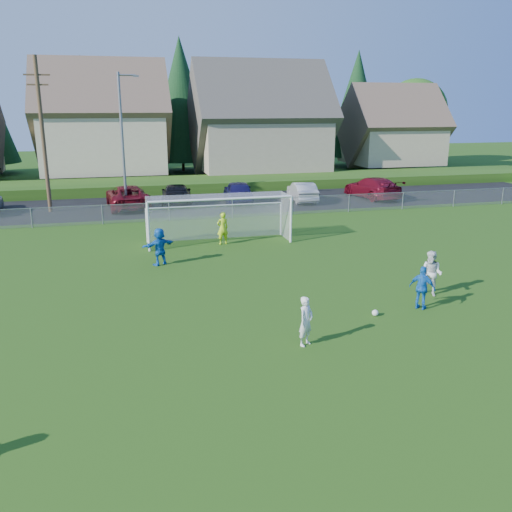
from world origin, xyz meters
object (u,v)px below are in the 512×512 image
object	(u,v)px
car_d	(176,194)
car_e	(238,192)
player_white_a	(306,321)
car_f	(302,192)
soccer_goal	(218,211)
player_blue_a	(422,288)
player_white_b	(431,274)
soccer_ball	(375,313)
player_blue_b	(160,246)
goalkeeper	(223,228)
car_g	(372,188)
car_c	(128,197)

from	to	relation	value
car_d	car_e	size ratio (longest dim) A/B	1.07
player_white_a	car_f	world-z (taller)	player_white_a
soccer_goal	car_f	bearing A→B (deg)	52.05
player_blue_a	car_d	xyz separation A→B (m)	(-6.13, 22.92, -0.03)
player_white_b	soccer_ball	bearing A→B (deg)	-98.37
player_blue_b	car_d	world-z (taller)	player_blue_b
player_white_a	car_d	bearing A→B (deg)	55.71
goalkeeper	car_e	size ratio (longest dim) A/B	0.35
car_f	car_g	xyz separation A→B (m)	(5.70, 0.06, 0.09)
goalkeeper	car_e	distance (m)	12.22
goalkeeper	car_g	xyz separation A→B (m)	(13.88, 11.26, -0.03)
car_e	car_f	xyz separation A→B (m)	(4.77, -0.54, -0.10)
player_white_b	car_c	size ratio (longest dim) A/B	0.30
soccer_ball	player_blue_b	world-z (taller)	player_blue_b
goalkeeper	player_white_b	bearing A→B (deg)	112.06
player_blue_b	car_d	bearing A→B (deg)	-124.31
player_blue_b	car_d	distance (m)	15.28
goalkeeper	soccer_goal	bearing A→B (deg)	-87.39
goalkeeper	car_e	bearing A→B (deg)	-116.69
player_white_a	car_d	size ratio (longest dim) A/B	0.30
soccer_ball	car_f	distance (m)	22.80
player_blue_a	car_c	xyz separation A→B (m)	(-9.56, 22.50, 0.01)
soccer_ball	player_white_b	xyz separation A→B (m)	(2.95, 1.42, 0.75)
player_blue_a	player_blue_b	size ratio (longest dim) A/B	0.92
player_white_a	car_d	xyz separation A→B (m)	(-1.18, 24.75, -0.02)
player_white_b	car_d	world-z (taller)	player_white_b
player_blue_a	goalkeeper	bearing A→B (deg)	-16.80
player_white_a	goalkeeper	world-z (taller)	goalkeeper
goalkeeper	car_c	xyz separation A→B (m)	(-4.50, 11.68, -0.05)
goalkeeper	car_d	world-z (taller)	goalkeeper
car_c	car_e	bearing A→B (deg)	175.40
player_blue_b	soccer_goal	world-z (taller)	soccer_goal
player_blue_a	car_e	xyz separation A→B (m)	(-1.65, 22.55, 0.04)
car_f	player_blue_b	bearing A→B (deg)	56.62
car_d	soccer_ball	bearing A→B (deg)	106.44
goalkeeper	player_blue_b	bearing A→B (deg)	30.44
player_white_b	soccer_goal	bearing A→B (deg)	177.58
car_c	car_g	world-z (taller)	car_g
player_blue_a	car_e	distance (m)	22.61
car_c	soccer_goal	bearing A→B (deg)	106.46
soccer_ball	car_d	world-z (taller)	car_d
player_white_a	player_blue_b	world-z (taller)	player_blue_b
car_e	player_white_b	bearing A→B (deg)	104.05
soccer_ball	car_f	bearing A→B (deg)	77.36
car_f	goalkeeper	bearing A→B (deg)	59.81
soccer_ball	player_blue_b	xyz separation A→B (m)	(-6.64, 8.05, 0.74)
soccer_ball	player_white_a	distance (m)	3.54
car_e	car_f	bearing A→B (deg)	-179.65
player_blue_a	player_white_b	bearing A→B (deg)	-83.92
player_white_a	soccer_goal	bearing A→B (deg)	53.99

